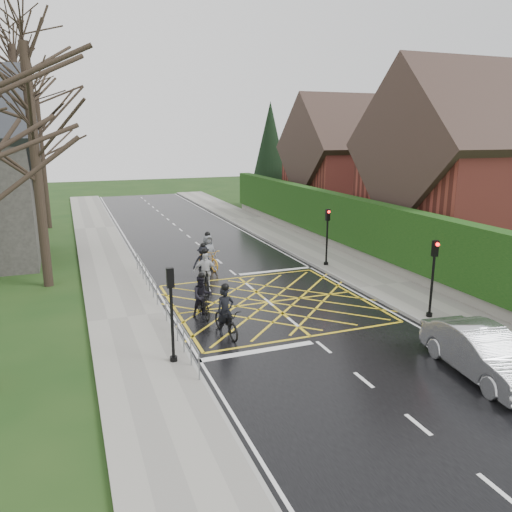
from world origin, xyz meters
TOP-DOWN VIEW (x-y plane):
  - ground at (0.00, 0.00)m, footprint 120.00×120.00m
  - road at (0.00, 0.00)m, footprint 9.00×80.00m
  - sidewalk_right at (6.00, 0.00)m, footprint 3.00×80.00m
  - sidewalk_left at (-6.00, 0.00)m, footprint 3.00×80.00m
  - stone_wall at (7.75, 6.00)m, footprint 0.50×38.00m
  - hedge at (7.75, 6.00)m, footprint 0.90×38.00m
  - house_near at (14.75, 4.00)m, footprint 11.80×9.80m
  - house_far at (14.75, 18.00)m, footprint 9.80×8.80m
  - conifer at (10.75, 26.00)m, footprint 4.60×4.60m
  - tree_near at (-9.00, 6.00)m, footprint 9.24×9.24m
  - tree_mid at (-10.00, 14.00)m, footprint 10.08×10.08m
  - tree_far at (-9.30, 22.00)m, footprint 8.40×8.40m
  - railing_south at (-4.65, -3.50)m, footprint 0.05×5.04m
  - railing_north at (-4.65, 4.00)m, footprint 0.05×6.04m
  - traffic_light_ne at (5.10, 4.20)m, footprint 0.24×0.31m
  - traffic_light_se at (5.10, -4.20)m, footprint 0.24×0.31m
  - traffic_light_sw at (-5.10, -4.50)m, footprint 0.24×0.31m
  - cyclist_rear at (-2.80, -2.75)m, footprint 0.91×2.06m
  - cyclist_back at (-3.11, -0.60)m, footprint 0.82×1.82m
  - cyclist_mid at (-1.70, 4.47)m, footprint 1.10×1.90m
  - cyclist_front at (-2.17, 2.36)m, footprint 1.17×2.13m
  - cyclist_lead at (-0.99, 6.17)m, footprint 1.18×2.22m
  - car at (3.51, -8.47)m, footprint 2.11×4.65m

SIDE VIEW (x-z plane):
  - ground at x=0.00m, z-range 0.00..0.00m
  - road at x=0.00m, z-range 0.00..0.01m
  - sidewalk_right at x=6.00m, z-range 0.00..0.15m
  - sidewalk_left at x=-6.00m, z-range 0.00..0.15m
  - stone_wall at x=7.75m, z-range 0.00..0.70m
  - cyclist_rear at x=-2.80m, z-range -0.34..1.60m
  - cyclist_mid at x=-1.70m, z-range -0.25..1.60m
  - cyclist_back at x=-3.11m, z-range -0.22..1.60m
  - cyclist_lead at x=-0.99m, z-range -0.31..1.73m
  - car at x=3.51m, z-range 0.00..1.48m
  - cyclist_front at x=-2.17m, z-range -0.27..1.80m
  - railing_south at x=-4.65m, z-range 0.27..1.29m
  - railing_north at x=-4.65m, z-range 0.27..1.30m
  - traffic_light_ne at x=5.10m, z-range 0.06..3.27m
  - traffic_light_se at x=5.10m, z-range 0.06..3.27m
  - traffic_light_sw at x=-5.10m, z-range 0.06..3.27m
  - hedge at x=7.75m, z-range 0.70..3.50m
  - house_far at x=14.75m, z-range -0.79..9.51m
  - house_near at x=14.75m, z-range -0.92..10.38m
  - conifer at x=10.75m, z-range -0.01..9.99m
  - tree_far at x=-9.30m, z-range 1.99..12.39m
  - tree_near at x=-9.00m, z-range 2.19..13.63m
  - tree_mid at x=-10.00m, z-range 2.39..14.87m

